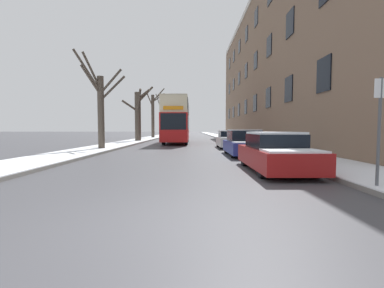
{
  "coord_description": "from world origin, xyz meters",
  "views": [
    {
      "loc": [
        0.65,
        -3.8,
        1.48
      ],
      "look_at": [
        0.54,
        18.58,
        0.2
      ],
      "focal_mm": 24.0,
      "sensor_mm": 36.0,
      "label": 1
    }
  ],
  "objects_px": {
    "bare_tree_left_1": "(140,114)",
    "bare_tree_left_2": "(155,113)",
    "parked_car_1": "(245,144)",
    "double_decker_bus": "(178,119)",
    "pedestrian_left_sidewalk": "(103,138)",
    "bare_tree_left_3": "(162,118)",
    "bare_tree_left_0": "(102,106)",
    "parked_car_2": "(230,140)",
    "parked_car_0": "(277,153)",
    "street_sign_post": "(381,127)"
  },
  "relations": [
    {
      "from": "bare_tree_left_3",
      "to": "double_decker_bus",
      "type": "relative_size",
      "value": 0.89
    },
    {
      "from": "double_decker_bus",
      "to": "parked_car_2",
      "type": "bearing_deg",
      "value": -57.33
    },
    {
      "from": "bare_tree_left_0",
      "to": "pedestrian_left_sidewalk",
      "type": "height_order",
      "value": "bare_tree_left_0"
    },
    {
      "from": "bare_tree_left_2",
      "to": "bare_tree_left_3",
      "type": "distance_m",
      "value": 12.27
    },
    {
      "from": "bare_tree_left_3",
      "to": "street_sign_post",
      "type": "relative_size",
      "value": 3.4
    },
    {
      "from": "bare_tree_left_0",
      "to": "parked_car_1",
      "type": "distance_m",
      "value": 10.21
    },
    {
      "from": "bare_tree_left_1",
      "to": "street_sign_post",
      "type": "distance_m",
      "value": 26.63
    },
    {
      "from": "bare_tree_left_1",
      "to": "bare_tree_left_2",
      "type": "distance_m",
      "value": 12.0
    },
    {
      "from": "bare_tree_left_2",
      "to": "parked_car_2",
      "type": "distance_m",
      "value": 24.09
    },
    {
      "from": "bare_tree_left_2",
      "to": "parked_car_0",
      "type": "distance_m",
      "value": 34.68
    },
    {
      "from": "bare_tree_left_1",
      "to": "street_sign_post",
      "type": "xyz_separation_m",
      "value": [
        10.68,
        -24.33,
        -1.76
      ]
    },
    {
      "from": "parked_car_0",
      "to": "pedestrian_left_sidewalk",
      "type": "relative_size",
      "value": 2.7
    },
    {
      "from": "bare_tree_left_0",
      "to": "parked_car_0",
      "type": "distance_m",
      "value": 13.09
    },
    {
      "from": "bare_tree_left_0",
      "to": "bare_tree_left_3",
      "type": "height_order",
      "value": "bare_tree_left_3"
    },
    {
      "from": "bare_tree_left_1",
      "to": "pedestrian_left_sidewalk",
      "type": "relative_size",
      "value": 4.26
    },
    {
      "from": "bare_tree_left_3",
      "to": "parked_car_2",
      "type": "bearing_deg",
      "value": -74.39
    },
    {
      "from": "bare_tree_left_3",
      "to": "parked_car_2",
      "type": "relative_size",
      "value": 2.32
    },
    {
      "from": "parked_car_0",
      "to": "double_decker_bus",
      "type": "bearing_deg",
      "value": 103.97
    },
    {
      "from": "bare_tree_left_0",
      "to": "bare_tree_left_1",
      "type": "bearing_deg",
      "value": 89.86
    },
    {
      "from": "bare_tree_left_1",
      "to": "double_decker_bus",
      "type": "relative_size",
      "value": 0.67
    },
    {
      "from": "double_decker_bus",
      "to": "pedestrian_left_sidewalk",
      "type": "height_order",
      "value": "double_decker_bus"
    },
    {
      "from": "pedestrian_left_sidewalk",
      "to": "bare_tree_left_3",
      "type": "bearing_deg",
      "value": 175.33
    },
    {
      "from": "street_sign_post",
      "to": "parked_car_0",
      "type": "bearing_deg",
      "value": 114.45
    },
    {
      "from": "parked_car_0",
      "to": "bare_tree_left_1",
      "type": "bearing_deg",
      "value": 113.6
    },
    {
      "from": "bare_tree_left_3",
      "to": "parked_car_2",
      "type": "distance_m",
      "value": 35.68
    },
    {
      "from": "parked_car_0",
      "to": "parked_car_2",
      "type": "bearing_deg",
      "value": 90.0
    },
    {
      "from": "bare_tree_left_1",
      "to": "parked_car_2",
      "type": "distance_m",
      "value": 13.88
    },
    {
      "from": "bare_tree_left_0",
      "to": "bare_tree_left_3",
      "type": "bearing_deg",
      "value": 90.38
    },
    {
      "from": "bare_tree_left_1",
      "to": "bare_tree_left_2",
      "type": "relative_size",
      "value": 0.81
    },
    {
      "from": "bare_tree_left_1",
      "to": "parked_car_0",
      "type": "distance_m",
      "value": 23.35
    },
    {
      "from": "double_decker_bus",
      "to": "street_sign_post",
      "type": "distance_m",
      "value": 22.34
    },
    {
      "from": "parked_car_2",
      "to": "pedestrian_left_sidewalk",
      "type": "xyz_separation_m",
      "value": [
        -9.64,
        -1.35,
        0.22
      ]
    },
    {
      "from": "double_decker_bus",
      "to": "parked_car_0",
      "type": "height_order",
      "value": "double_decker_bus"
    },
    {
      "from": "pedestrian_left_sidewalk",
      "to": "bare_tree_left_1",
      "type": "bearing_deg",
      "value": 173.67
    },
    {
      "from": "parked_car_2",
      "to": "bare_tree_left_0",
      "type": "bearing_deg",
      "value": -165.42
    },
    {
      "from": "bare_tree_left_0",
      "to": "bare_tree_left_3",
      "type": "distance_m",
      "value": 36.65
    },
    {
      "from": "bare_tree_left_2",
      "to": "bare_tree_left_1",
      "type": "bearing_deg",
      "value": -89.88
    },
    {
      "from": "bare_tree_left_3",
      "to": "double_decker_bus",
      "type": "bearing_deg",
      "value": -79.59
    },
    {
      "from": "bare_tree_left_0",
      "to": "bare_tree_left_3",
      "type": "relative_size",
      "value": 0.72
    },
    {
      "from": "bare_tree_left_1",
      "to": "parked_car_0",
      "type": "height_order",
      "value": "bare_tree_left_1"
    },
    {
      "from": "bare_tree_left_0",
      "to": "double_decker_bus",
      "type": "bearing_deg",
      "value": 63.69
    },
    {
      "from": "parked_car_0",
      "to": "pedestrian_left_sidewalk",
      "type": "distance_m",
      "value": 13.84
    },
    {
      "from": "bare_tree_left_1",
      "to": "street_sign_post",
      "type": "relative_size",
      "value": 2.54
    },
    {
      "from": "bare_tree_left_2",
      "to": "parked_car_1",
      "type": "distance_m",
      "value": 29.48
    },
    {
      "from": "bare_tree_left_3",
      "to": "pedestrian_left_sidewalk",
      "type": "relative_size",
      "value": 5.7
    },
    {
      "from": "pedestrian_left_sidewalk",
      "to": "bare_tree_left_0",
      "type": "bearing_deg",
      "value": 12.27
    },
    {
      "from": "bare_tree_left_2",
      "to": "pedestrian_left_sidewalk",
      "type": "bearing_deg",
      "value": -90.81
    },
    {
      "from": "bare_tree_left_0",
      "to": "parked_car_1",
      "type": "bearing_deg",
      "value": -19.98
    },
    {
      "from": "bare_tree_left_2",
      "to": "parked_car_1",
      "type": "xyz_separation_m",
      "value": [
        9.31,
        -27.76,
        -3.42
      ]
    },
    {
      "from": "double_decker_bus",
      "to": "bare_tree_left_1",
      "type": "bearing_deg",
      "value": 148.97
    }
  ]
}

